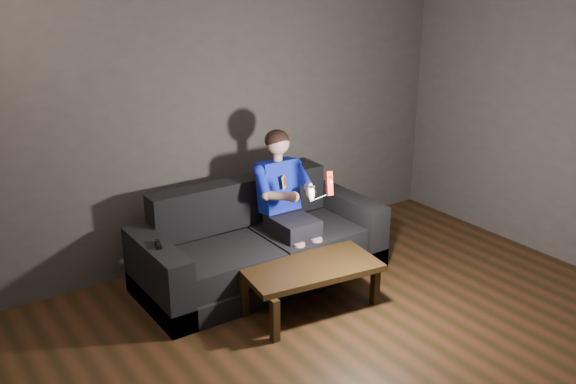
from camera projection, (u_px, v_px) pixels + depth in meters
back_wall at (212, 110)px, 5.55m from camera, size 5.00×0.04×2.70m
sofa at (260, 249)px, 5.44m from camera, size 2.08×0.90×0.80m
child at (286, 195)px, 5.37m from camera, size 0.49×0.60×1.21m
wii_remote_red at (329, 183)px, 4.98m from camera, size 0.06×0.08×0.19m
nunchuk_white at (311, 192)px, 4.91m from camera, size 0.08×0.10×0.15m
wii_remote_black at (158, 244)px, 4.77m from camera, size 0.07×0.15×0.03m
coffee_table at (311, 271)px, 4.91m from camera, size 1.10×0.65×0.38m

